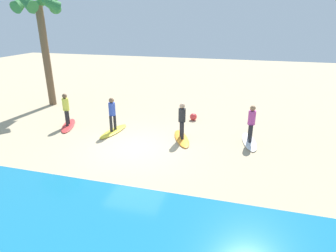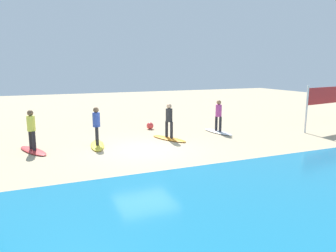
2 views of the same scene
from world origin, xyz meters
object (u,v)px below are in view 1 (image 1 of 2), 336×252
object	(u,v)px
surfboard_yellow	(114,131)
surfer_yellow	(112,112)
surfer_orange	(182,118)
surfer_red	(66,107)
surfer_white	(251,121)
surfboard_white	(249,142)
beach_ball	(193,117)
surfboard_red	(68,125)
surfboard_orange	(182,138)
palm_tree	(40,13)

from	to	relation	value
surfboard_yellow	surfer_yellow	size ratio (longest dim) A/B	1.28
surfer_orange	surfer_red	size ratio (longest dim) A/B	1.00
surfer_orange	surfboard_yellow	xyz separation A→B (m)	(3.42, 0.00, -0.99)
surfer_orange	surfer_yellow	bearing A→B (deg)	0.07
surfer_white	surfer_red	size ratio (longest dim) A/B	1.00
surfboard_white	beach_ball	distance (m)	3.78
surfboard_red	surfer_orange	bearing A→B (deg)	66.28
surfboard_yellow	beach_ball	xyz separation A→B (m)	(-3.44, -2.77, 0.15)
surfboard_orange	surfer_orange	distance (m)	0.99
surfboard_white	palm_tree	xyz separation A→B (m)	(12.34, -2.92, 5.47)
surfer_yellow	surfboard_red	xyz separation A→B (m)	(2.60, -0.11, -0.99)
surfer_red	surfboard_yellow	bearing A→B (deg)	177.67
surfer_white	surfboard_orange	bearing A→B (deg)	8.71
surfboard_red	surfer_red	xyz separation A→B (m)	(0.00, -0.00, 0.99)
surfer_white	surfer_yellow	size ratio (longest dim) A/B	1.00
surfboard_orange	surfer_orange	world-z (taller)	surfer_orange
surfer_yellow	surfer_red	distance (m)	2.61
surfboard_white	surfer_yellow	world-z (taller)	surfer_yellow
surfer_white	palm_tree	distance (m)	13.45
surfer_white	surfboard_yellow	size ratio (longest dim) A/B	0.78
surfboard_red	surfer_yellow	bearing A→B (deg)	64.92
surfer_red	palm_tree	xyz separation A→B (m)	(3.31, -3.27, 4.47)
surfer_orange	beach_ball	world-z (taller)	surfer_orange
surfboard_white	surfboard_yellow	distance (m)	6.45
surfboard_orange	surfboard_yellow	distance (m)	3.42
surfboard_yellow	surfer_orange	bearing A→B (deg)	98.82
surfer_orange	beach_ball	bearing A→B (deg)	-90.47
surfboard_yellow	surfer_yellow	bearing A→B (deg)	53.75
surfboard_yellow	surfer_red	xyz separation A→B (m)	(2.60, -0.11, 0.99)
beach_ball	surfboard_white	bearing A→B (deg)	142.26
surfer_red	surfboard_orange	bearing A→B (deg)	179.03
beach_ball	surfboard_orange	bearing A→B (deg)	89.53
surfer_white	surfer_red	distance (m)	9.04
surfboard_orange	surfer_yellow	world-z (taller)	surfer_yellow
surfboard_yellow	surfer_red	distance (m)	2.79
surfboard_white	surfer_red	world-z (taller)	surfer_red
beach_ball	surfer_orange	bearing A→B (deg)	89.53
surfer_white	surfer_yellow	xyz separation A→B (m)	(6.43, 0.46, 0.00)
surfer_orange	palm_tree	xyz separation A→B (m)	(9.33, -3.38, 4.47)
surfboard_red	surfboard_orange	bearing A→B (deg)	66.28
surfer_yellow	surfboard_yellow	bearing A→B (deg)	-45.00
surfboard_white	beach_ball	bearing A→B (deg)	-136.74
palm_tree	surfboard_red	bearing A→B (deg)	135.28
surfboard_red	beach_ball	xyz separation A→B (m)	(-6.05, -2.67, 0.15)
surfer_white	surfer_red	bearing A→B (deg)	2.27
surfboard_white	surfboard_orange	bearing A→B (deg)	-90.30
surfboard_yellow	palm_tree	distance (m)	8.73
surfer_white	surfboard_red	world-z (taller)	surfer_white
surfer_yellow	beach_ball	bearing A→B (deg)	-141.14
surfer_yellow	surfboard_red	bearing A→B (deg)	-2.33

